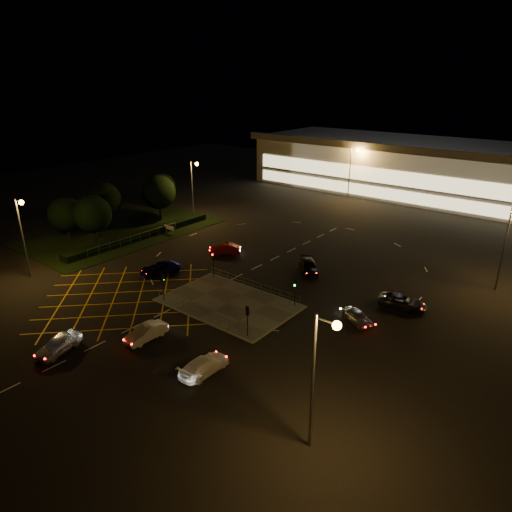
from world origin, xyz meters
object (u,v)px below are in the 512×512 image
Objects in this scene: signal_ne at (295,287)px; car_queue_white at (146,333)px; car_far_dkgrey at (309,266)px; car_east_grey at (402,302)px; car_circ_red at (225,249)px; signal_sw at (163,282)px; car_right_silver at (357,316)px; signal_nw at (213,260)px; car_near_silver at (58,344)px; signal_se at (247,315)px; car_approach_white at (204,365)px; car_left_blue at (160,268)px.

car_queue_white is (-7.23, -14.24, -1.66)m from signal_ne.
car_east_grey is at bearing -50.23° from car_far_dkgrey.
car_queue_white reaches higher than car_circ_red.
signal_sw reaches higher than car_queue_white.
car_east_grey is at bearing 36.79° from signal_ne.
signal_nw is at bearing 120.16° from car_right_silver.
signal_nw is at bearing -7.60° from car_circ_red.
signal_se is at bearing 31.58° from car_near_silver.
car_circ_red is at bearing -73.13° from signal_sw.
car_far_dkgrey is 1.05× the size of car_approach_white.
car_near_silver reaches higher than car_circ_red.
signal_nw is 15.11m from car_queue_white.
signal_sw is 15.83m from car_circ_red.
signal_se is 0.62× the size of car_far_dkgrey.
car_queue_white is 0.89× the size of car_approach_white.
signal_se reaches higher than car_right_silver.
car_queue_white is at bearing -116.92° from signal_ne.
car_near_silver is (-11.73, -12.53, -1.59)m from signal_se.
signal_sw is at bearing 75.92° from car_near_silver.
signal_ne is at bearing 64.10° from car_queue_white.
car_approach_white is (4.58, -23.48, -0.03)m from car_far_dkgrey.
car_east_grey is at bearing -111.01° from car_approach_white.
car_right_silver is (25.12, 4.34, -0.06)m from car_left_blue.
signal_ne is 14.68m from car_approach_white.
car_left_blue is at bearing 178.79° from car_far_dkgrey.
car_near_silver is at bearing 91.24° from signal_sw.
signal_se is 18.92m from car_left_blue.
car_approach_white is (0.70, -6.58, -1.67)m from signal_se.
car_near_silver is 18.46m from car_left_blue.
car_far_dkgrey is at bearing 82.76° from car_queue_white.
car_queue_white is 0.85× the size of car_far_dkgrey.
signal_ne is 0.69× the size of car_near_silver.
signal_nw is 0.61× the size of car_left_blue.
signal_sw is 1.00× the size of signal_nw.
car_queue_white is (4.49, 6.28, -0.07)m from car_near_silver.
car_far_dkgrey is 12.83m from car_circ_red.
signal_sw is 0.61× the size of car_left_blue.
car_queue_white is at bearing 39.08° from car_near_silver.
car_far_dkgrey is at bearing 53.38° from car_left_blue.
car_queue_white is 15.56m from car_left_blue.
car_queue_white is at bearing -1.70° from car_approach_white.
signal_sw and signal_se have the same top height.
car_queue_white is 0.84× the size of car_east_grey.
signal_se and signal_nw have the same top height.
signal_nw is (-12.00, 7.99, 0.00)m from signal_se.
car_circ_red is 25.78m from car_east_grey.
car_circ_red is (1.67, 10.33, -0.01)m from car_left_blue.
signal_ne is at bearing -146.35° from signal_sw.
car_circ_red is at bearing 114.66° from car_queue_white.
car_circ_red is at bearing 93.93° from car_left_blue.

